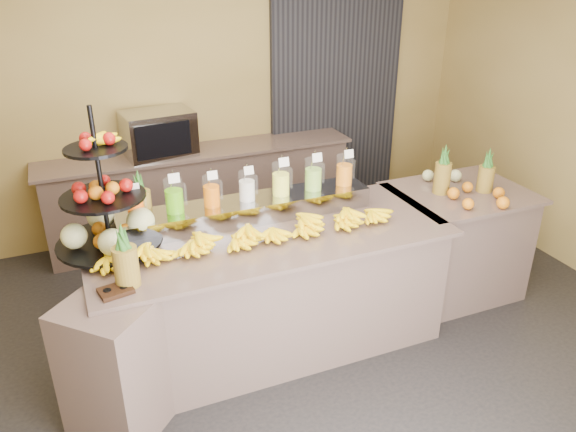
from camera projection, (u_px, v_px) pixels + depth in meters
ground at (287, 366)px, 4.03m from camera, size 6.00×6.00×0.00m
room_envelope at (269, 80)px, 3.94m from camera, size 6.04×5.02×2.82m
buffet_counter at (258, 296)px, 4.00m from camera, size 2.75×1.25×0.93m
right_counter at (454, 242)px, 4.75m from camera, size 1.08×0.88×0.93m
back_ledge at (202, 193)px, 5.70m from camera, size 3.10×0.55×0.93m
pitcher_tray at (248, 210)px, 4.05m from camera, size 1.85×0.30×0.15m
juice_pitcher_orange_a at (135, 205)px, 3.71m from camera, size 0.12×0.12×0.28m
juice_pitcher_green at (174, 198)px, 3.80m from camera, size 0.13×0.13×0.31m
juice_pitcher_orange_b at (211, 193)px, 3.89m from camera, size 0.12×0.12×0.29m
juice_pitcher_milk at (247, 188)px, 3.98m from camera, size 0.12×0.12×0.29m
juice_pitcher_lemon at (281, 181)px, 4.07m from camera, size 0.13×0.13×0.32m
juice_pitcher_lime at (313, 176)px, 4.16m from camera, size 0.13×0.13×0.31m
juice_pitcher_orange_c at (344, 172)px, 4.25m from camera, size 0.13×0.13×0.30m
banana_heap at (250, 231)px, 3.75m from camera, size 2.04×0.18×0.17m
fruit_stand at (114, 214)px, 3.59m from camera, size 0.83×0.83×0.95m
condiment_caddy at (116, 291)px, 3.20m from camera, size 0.21×0.17×0.03m
pineapple_left_a at (126, 262)px, 3.22m from camera, size 0.15×0.15×0.41m
pineapple_left_b at (141, 205)px, 3.91m from camera, size 0.15×0.15×0.43m
right_fruit_pile at (470, 188)px, 4.41m from camera, size 0.48×0.46×0.25m
oven_warmer at (159, 133)px, 5.28m from camera, size 0.68×0.51×0.42m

